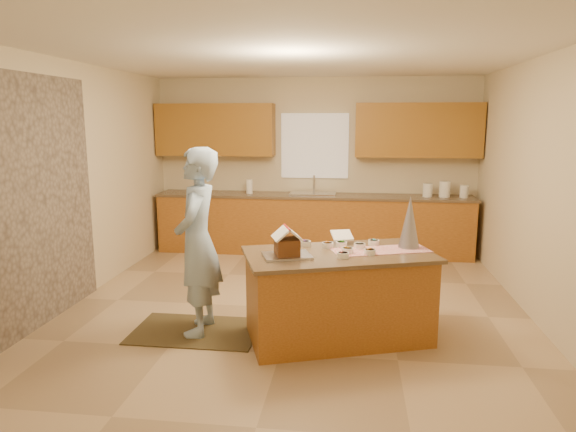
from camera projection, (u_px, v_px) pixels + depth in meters
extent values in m
plane|color=tan|center=(295.00, 308.00, 5.70)|extent=(5.50, 5.50, 0.00)
plane|color=silver|center=(295.00, 55.00, 5.20)|extent=(5.50, 5.50, 0.00)
plane|color=beige|center=(315.00, 165.00, 8.13)|extent=(5.50, 5.50, 0.00)
plane|color=beige|center=(237.00, 253.00, 2.77)|extent=(5.50, 5.50, 0.00)
plane|color=beige|center=(74.00, 184.00, 5.77)|extent=(5.50, 5.50, 0.00)
plane|color=beige|center=(543.00, 191.00, 5.14)|extent=(5.50, 5.50, 0.00)
plane|color=gray|center=(32.00, 204.00, 5.00)|extent=(0.00, 2.50, 2.50)
cube|color=white|center=(315.00, 146.00, 8.05)|extent=(1.05, 0.03, 1.00)
cube|color=#A25F21|center=(313.00, 225.00, 8.01)|extent=(4.80, 0.60, 0.88)
cube|color=brown|center=(313.00, 196.00, 7.93)|extent=(4.85, 0.63, 0.04)
cube|color=#9C6D21|center=(215.00, 130.00, 8.05)|extent=(1.85, 0.35, 0.80)
cube|color=#9C6D21|center=(418.00, 130.00, 7.66)|extent=(1.85, 0.35, 0.80)
cube|color=silver|center=(313.00, 196.00, 7.93)|extent=(0.70, 0.45, 0.12)
cylinder|color=silver|center=(314.00, 184.00, 8.07)|extent=(0.03, 0.03, 0.28)
cube|color=#A25F21|center=(338.00, 298.00, 4.85)|extent=(1.82, 1.31, 0.80)
cube|color=brown|center=(339.00, 255.00, 4.77)|extent=(1.92, 1.41, 0.04)
cube|color=#A10B13|center=(381.00, 250.00, 4.85)|extent=(0.97, 0.61, 0.01)
cube|color=silver|center=(287.00, 256.00, 4.62)|extent=(0.50, 0.43, 0.02)
cube|color=white|center=(342.00, 235.00, 5.12)|extent=(0.24, 0.21, 0.09)
cone|color=#B9B8C5|center=(410.00, 222.00, 4.91)|extent=(0.26, 0.26, 0.50)
cube|color=black|center=(196.00, 331.00, 5.07)|extent=(1.22, 0.79, 0.01)
imported|color=#9DBDE0|center=(198.00, 242.00, 4.90)|extent=(0.46, 0.68, 1.80)
cylinder|color=white|center=(428.00, 190.00, 7.69)|extent=(0.14, 0.14, 0.20)
cylinder|color=white|center=(445.00, 189.00, 7.65)|extent=(0.16, 0.16, 0.24)
cylinder|color=white|center=(464.00, 191.00, 7.62)|extent=(0.13, 0.13, 0.18)
cylinder|color=white|center=(249.00, 187.00, 8.03)|extent=(0.10, 0.10, 0.22)
cube|color=#593117|center=(287.00, 247.00, 4.61)|extent=(0.26, 0.27, 0.15)
cube|color=white|center=(281.00, 233.00, 4.57)|extent=(0.21, 0.29, 0.12)
cube|color=white|center=(293.00, 233.00, 4.60)|extent=(0.21, 0.29, 0.12)
cylinder|color=red|center=(287.00, 227.00, 4.58)|extent=(0.10, 0.25, 0.02)
cylinder|color=silver|center=(360.00, 246.00, 4.92)|extent=(0.11, 0.11, 0.05)
cylinder|color=orange|center=(370.00, 252.00, 4.70)|extent=(0.11, 0.11, 0.05)
cylinder|color=#32A9BE|center=(374.00, 242.00, 5.06)|extent=(0.11, 0.11, 0.05)
cylinder|color=green|center=(341.00, 244.00, 4.99)|extent=(0.11, 0.11, 0.05)
cylinder|color=#FFA128|center=(348.00, 251.00, 4.75)|extent=(0.11, 0.11, 0.05)
cylinder|color=#F37473|center=(343.00, 255.00, 4.59)|extent=(0.11, 0.11, 0.05)
cylinder|color=#783297|center=(305.00, 243.00, 5.02)|extent=(0.11, 0.11, 0.05)
cylinder|color=orange|center=(328.00, 245.00, 4.95)|extent=(0.11, 0.11, 0.05)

